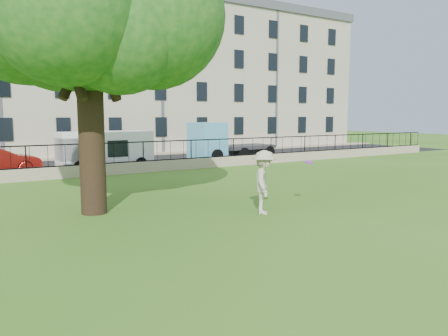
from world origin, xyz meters
TOP-DOWN VIEW (x-y plane):
  - ground at (0.00, 0.00)m, footprint 120.00×120.00m
  - retaining_wall at (0.00, 12.00)m, footprint 50.00×0.40m
  - iron_railing at (0.00, 12.00)m, footprint 50.00×0.05m
  - street at (0.00, 16.70)m, footprint 60.00×9.00m
  - sidewalk at (0.00, 21.90)m, footprint 60.00×1.40m
  - building_row at (0.00, 27.57)m, footprint 56.40×10.40m
  - man at (-0.58, 0.25)m, footprint 1.41×1.53m
  - frisbee at (1.30, 0.20)m, footprint 0.35×0.34m
  - white_van at (-1.35, 14.53)m, footprint 5.32×2.17m
  - blue_truck at (8.12, 15.40)m, footprint 6.56×2.90m

SIDE VIEW (x-z plane):
  - ground at x=0.00m, z-range 0.00..0.00m
  - street at x=0.00m, z-range 0.00..0.01m
  - sidewalk at x=0.00m, z-range 0.00..0.12m
  - retaining_wall at x=0.00m, z-range 0.00..0.60m
  - man at x=-0.58m, z-range 0.00..2.07m
  - white_van at x=-1.35m, z-range 0.00..2.22m
  - iron_railing at x=0.00m, z-range 0.59..1.72m
  - blue_truck at x=8.12m, z-range 0.00..2.67m
  - frisbee at x=1.30m, z-range 1.52..1.64m
  - building_row at x=0.00m, z-range 0.02..13.82m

